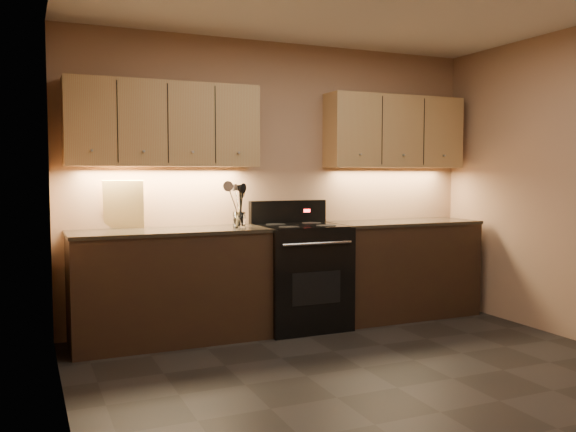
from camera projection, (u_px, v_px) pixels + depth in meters
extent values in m
plane|color=black|center=(397.00, 388.00, 3.96)|extent=(4.00, 4.00, 0.00)
cube|color=#9C775C|center=(278.00, 183.00, 5.70)|extent=(4.00, 0.04, 2.60)
cube|color=#9C775C|center=(66.00, 192.00, 3.07)|extent=(0.04, 4.00, 2.60)
cube|color=black|center=(170.00, 287.00, 5.04)|extent=(1.60, 0.60, 0.90)
cube|color=#31291F|center=(169.00, 231.00, 5.01)|extent=(1.62, 0.62, 0.03)
cube|color=black|center=(402.00, 270.00, 5.95)|extent=(1.44, 0.60, 0.90)
cube|color=#31291F|center=(402.00, 223.00, 5.92)|extent=(1.46, 0.62, 0.03)
cube|color=black|center=(301.00, 277.00, 5.49)|extent=(0.76, 0.65, 0.92)
cube|color=black|center=(301.00, 226.00, 5.46)|extent=(0.70, 0.60, 0.01)
cube|color=black|center=(288.00, 212.00, 5.71)|extent=(0.76, 0.07, 0.22)
cube|color=red|center=(307.00, 211.00, 5.75)|extent=(0.06, 0.00, 0.03)
cylinder|color=silver|center=(318.00, 243.00, 5.16)|extent=(0.65, 0.02, 0.02)
cube|color=black|center=(317.00, 288.00, 5.20)|extent=(0.46, 0.00, 0.28)
cylinder|color=black|center=(289.00, 227.00, 5.25)|extent=(0.18, 0.18, 0.00)
cylinder|color=black|center=(326.00, 225.00, 5.39)|extent=(0.18, 0.18, 0.00)
cylinder|color=black|center=(276.00, 224.00, 5.52)|extent=(0.18, 0.18, 0.00)
cylinder|color=black|center=(311.00, 223.00, 5.67)|extent=(0.18, 0.18, 0.00)
cube|color=tan|center=(164.00, 125.00, 5.09)|extent=(1.60, 0.30, 0.70)
cube|color=tan|center=(395.00, 132.00, 6.00)|extent=(1.44, 0.30, 0.70)
cube|color=#B2B5BA|center=(138.00, 205.00, 5.18)|extent=(0.08, 0.01, 0.12)
cylinder|color=white|center=(239.00, 220.00, 5.20)|extent=(0.12, 0.12, 0.13)
cylinder|color=white|center=(239.00, 227.00, 5.20)|extent=(0.10, 0.10, 0.02)
cube|color=#DCC376|center=(124.00, 205.00, 5.08)|extent=(0.35, 0.19, 0.41)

